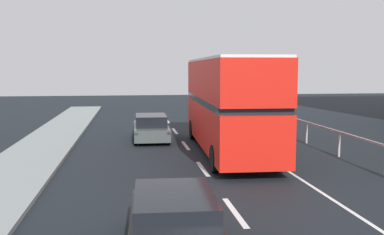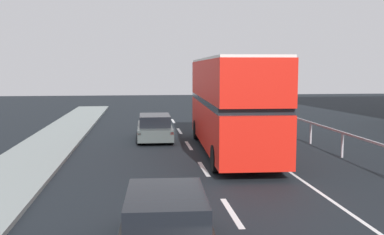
{
  "view_description": "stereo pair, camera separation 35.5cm",
  "coord_description": "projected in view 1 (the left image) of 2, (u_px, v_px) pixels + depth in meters",
  "views": [
    {
      "loc": [
        -2.68,
        -3.31,
        3.71
      ],
      "look_at": [
        -0.6,
        11.43,
        2.09
      ],
      "focal_mm": 41.69,
      "sensor_mm": 36.0,
      "label": 1
    },
    {
      "loc": [
        -2.33,
        -3.35,
        3.71
      ],
      "look_at": [
        -0.6,
        11.43,
        2.09
      ],
      "focal_mm": 41.69,
      "sensor_mm": 36.0,
      "label": 2
    }
  ],
  "objects": [
    {
      "name": "lane_paint_markings",
      "position": [
        292.0,
        200.0,
        12.64
      ],
      "size": [
        3.17,
        46.0,
        0.01
      ],
      "color": "silver",
      "rests_on": "ground"
    },
    {
      "name": "double_decker_bus_red",
      "position": [
        228.0,
        102.0,
        19.64
      ],
      "size": [
        2.94,
        10.75,
        4.18
      ],
      "rotation": [
        0.0,
        0.0,
        -0.04
      ],
      "color": "red",
      "rests_on": "ground"
    },
    {
      "name": "hatchback_car_near",
      "position": [
        174.0,
        226.0,
        8.73
      ],
      "size": [
        1.89,
        4.27,
        1.36
      ],
      "rotation": [
        0.0,
        0.0,
        -0.04
      ],
      "color": "black",
      "rests_on": "ground"
    },
    {
      "name": "sedan_car_ahead",
      "position": [
        151.0,
        128.0,
        23.27
      ],
      "size": [
        1.83,
        4.39,
        1.34
      ],
      "rotation": [
        0.0,
        0.0,
        -0.01
      ],
      "color": "#414A4A",
      "rests_on": "ground"
    }
  ]
}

